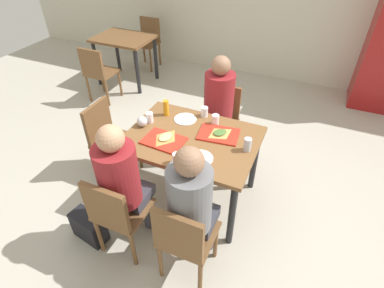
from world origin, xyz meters
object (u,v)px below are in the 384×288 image
chair_left_end (108,135)px  pizza_slice_a (165,137)px  person_in_brown_jacket (192,202)px  person_in_red (122,179)px  main_table (192,146)px  foil_bundle (142,121)px  background_chair_near (98,71)px  chair_near_left (117,212)px  paper_plate_near_edge (200,158)px  plastic_cup_c (150,117)px  condiment_bottle (166,108)px  paper_plate_center (185,119)px  tray_red_far (219,134)px  chair_near_right (184,238)px  plastic_cup_d (215,120)px  background_table (124,45)px  chair_far_side (221,117)px  person_far_side (218,104)px  soda_can (247,145)px  plastic_cup_b (177,159)px  plastic_cup_a (204,112)px  pizza_slice_b (220,133)px  handbag (89,227)px  background_chair_far (148,39)px  tray_red_near (164,140)px

chair_left_end → pizza_slice_a: (0.77, -0.12, 0.29)m
person_in_brown_jacket → person_in_red: bearing=180.0°
pizza_slice_a → person_in_red: bearing=-99.4°
main_table → foil_bundle: 0.52m
chair_left_end → background_chair_near: bearing=131.0°
chair_near_left → paper_plate_near_edge: (0.47, 0.58, 0.27)m
plastic_cup_c → condiment_bottle: (0.09, 0.17, 0.03)m
chair_left_end → paper_plate_center: bearing=16.8°
tray_red_far → foil_bundle: foil_bundle is taller
main_table → chair_near_right: bearing=-70.2°
plastic_cup_d → background_table: bearing=142.1°
chair_far_side → paper_plate_center: chair_far_side is taller
person_in_red → main_table: bearing=66.5°
person_far_side → condiment_bottle: person_far_side is taller
person_far_side → tray_red_far: person_far_side is taller
person_far_side → soda_can: person_far_side is taller
chair_far_side → soda_can: bearing=-57.8°
chair_near_right → background_chair_near: size_ratio=1.00×
person_in_brown_jacket → paper_plate_center: bearing=117.2°
chair_near_right → person_far_side: bearing=101.1°
background_chair_near → person_far_side: bearing=-15.5°
paper_plate_center → main_table: bearing=-53.6°
plastic_cup_b → foil_bundle: (-0.53, 0.35, 0.00)m
plastic_cup_a → foil_bundle: 0.62m
condiment_bottle → person_in_brown_jacket: bearing=-53.6°
pizza_slice_b → paper_plate_near_edge: bearing=-96.5°
plastic_cup_a → plastic_cup_d: size_ratio=1.00×
plastic_cup_d → handbag: plastic_cup_d is taller
plastic_cup_d → main_table: bearing=-112.6°
soda_can → background_chair_far: 3.74m
chair_near_right → plastic_cup_d: 1.16m
paper_plate_center → pizza_slice_a: size_ratio=0.99×
soda_can → plastic_cup_b: bearing=-140.2°
plastic_cup_a → foil_bundle: (-0.47, -0.39, 0.00)m
person_in_red → plastic_cup_d: person_in_red is taller
pizza_slice_b → chair_far_side: bearing=107.8°
person_in_red → person_far_side: bearing=77.7°
tray_red_far → pizza_slice_a: pizza_slice_a is taller
person_in_brown_jacket → plastic_cup_a: bearing=107.2°
pizza_slice_a → background_chair_far: (-1.86, 2.84, -0.29)m
tray_red_near → background_chair_far: size_ratio=0.42×
plastic_cup_c → person_in_red: bearing=-76.6°
pizza_slice_a → background_table: size_ratio=0.25×
plastic_cup_c → handbag: (-0.17, -0.90, -0.68)m
person_in_brown_jacket → soda_can: bearing=73.6°
chair_far_side → soda_can: 1.00m
background_table → background_chair_far: background_chair_far is taller
chair_left_end → plastic_cup_b: (1.00, -0.37, 0.32)m
paper_plate_center → plastic_cup_b: 0.65m
chair_near_left → chair_far_side: bearing=79.8°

